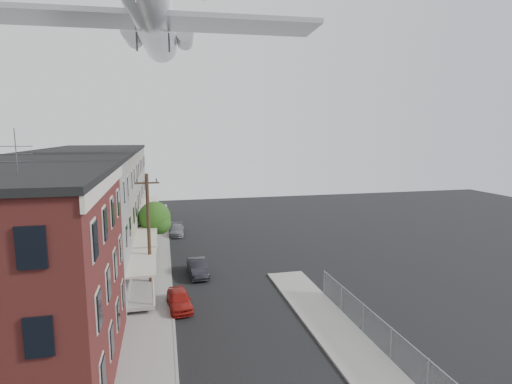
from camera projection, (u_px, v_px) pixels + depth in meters
sidewalk_left at (154, 264)px, 36.61m from camera, size 3.00×62.00×0.12m
sidewalk_right at (355, 353)px, 21.74m from camera, size 3.00×26.00×0.12m
curb_left at (170, 263)px, 36.93m from camera, size 0.15×62.00×0.14m
curb_right at (331, 357)px, 21.42m from camera, size 0.15×26.00×0.14m
row_house_a at (51, 234)px, 27.19m from camera, size 11.98×7.00×10.30m
row_house_b at (73, 214)px, 33.93m from camera, size 11.98×7.00×10.30m
row_house_c at (88, 201)px, 40.67m from camera, size 11.98×7.00×10.30m
row_house_d at (99, 191)px, 47.42m from camera, size 11.98×7.00×10.30m
row_house_e at (106, 184)px, 54.16m from camera, size 11.98×7.00×10.30m
chainlink_fence at (391, 344)px, 20.98m from camera, size 0.06×18.06×1.90m
utility_pole at (149, 231)px, 30.13m from camera, size 1.80×0.26×9.00m
street_tree at (156, 219)px, 39.94m from camera, size 3.22×3.20×5.20m
car_near at (179, 300)px, 27.40m from camera, size 1.86×3.89×1.28m
car_mid at (198, 268)px, 33.79m from camera, size 1.68×4.21×1.36m
car_far at (177, 230)px, 47.30m from camera, size 1.93×4.22×1.20m
airplane at (152, 14)px, 29.71m from camera, size 24.16×27.59×7.99m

